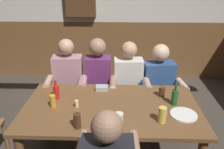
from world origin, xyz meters
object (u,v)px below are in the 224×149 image
at_px(person_1, 98,81).
at_px(condiment_caddy, 102,88).
at_px(pint_glass_1, 162,115).
at_px(plate_0, 184,115).
at_px(pint_glass_4, 77,121).
at_px(person_2, 129,83).
at_px(dining_table, 111,114).
at_px(pint_glass_0, 53,101).
at_px(pint_glass_3, 162,92).
at_px(table_candle, 77,104).
at_px(bottle_1, 175,97).
at_px(pint_glass_2, 119,120).
at_px(person_3, 160,84).
at_px(person_0, 68,81).
at_px(bottle_0, 56,92).

relative_size(person_1, condiment_caddy, 9.04).
bearing_deg(pint_glass_1, plate_0, 26.05).
xyz_separation_m(condiment_caddy, pint_glass_4, (-0.17, -0.73, 0.05)).
relative_size(person_2, pint_glass_1, 7.93).
bearing_deg(person_1, dining_table, 104.40).
height_order(pint_glass_0, pint_glass_3, pint_glass_0).
height_order(table_candle, bottle_1, bottle_1).
relative_size(person_1, person_2, 1.03).
bearing_deg(bottle_1, pint_glass_2, -145.52).
height_order(dining_table, condiment_caddy, condiment_caddy).
bearing_deg(table_candle, pint_glass_3, 15.94).
xyz_separation_m(pint_glass_0, pint_glass_1, (1.08, -0.23, 0.01)).
xyz_separation_m(dining_table, person_3, (0.63, 0.72, 0.00)).
distance_m(dining_table, person_2, 0.75).
bearing_deg(person_1, condiment_caddy, 101.24).
bearing_deg(table_candle, person_0, 108.54).
bearing_deg(plate_0, table_candle, 173.85).
height_order(plate_0, pint_glass_2, pint_glass_2).
height_order(person_0, bottle_1, person_0).
relative_size(person_1, pint_glass_3, 11.05).
xyz_separation_m(bottle_1, pint_glass_1, (-0.18, -0.32, -0.01)).
height_order(plate_0, pint_glass_4, pint_glass_4).
height_order(person_1, bottle_0, person_1).
xyz_separation_m(dining_table, pint_glass_2, (0.08, -0.34, 0.16)).
xyz_separation_m(bottle_0, bottle_1, (1.26, -0.08, 0.00)).
bearing_deg(person_1, pint_glass_3, 145.63).
relative_size(person_3, pint_glass_0, 8.76).
bearing_deg(person_3, plate_0, 87.12).
distance_m(person_3, bottle_1, 0.69).
bearing_deg(person_0, pint_glass_4, 101.64).
bearing_deg(table_candle, pint_glass_0, -179.40).
height_order(table_candle, pint_glass_0, pint_glass_0).
xyz_separation_m(person_1, table_candle, (-0.15, -0.76, 0.10)).
height_order(bottle_0, bottle_1, bottle_1).
bearing_deg(person_3, table_candle, 29.28).
relative_size(person_3, pint_glass_3, 10.43).
bearing_deg(pint_glass_2, condiment_caddy, 106.22).
xyz_separation_m(person_0, person_1, (0.41, -0.01, 0.01)).
distance_m(table_candle, condiment_caddy, 0.45).
bearing_deg(table_candle, bottle_0, 145.71).
bearing_deg(table_candle, bottle_1, 5.07).
distance_m(plate_0, bottle_0, 1.35).
relative_size(person_2, table_candle, 15.31).
distance_m(table_candle, pint_glass_3, 0.95).
height_order(person_3, pint_glass_0, person_3).
xyz_separation_m(person_2, pint_glass_3, (0.35, -0.50, 0.14)).
xyz_separation_m(person_3, bottle_1, (0.03, -0.67, 0.18)).
relative_size(bottle_0, pint_glass_0, 1.62).
relative_size(bottle_1, pint_glass_1, 1.58).
distance_m(table_candle, pint_glass_0, 0.24).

